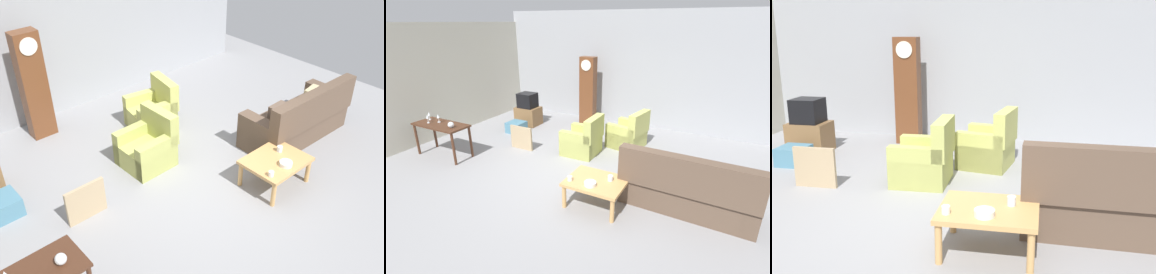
# 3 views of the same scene
# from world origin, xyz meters

# --- Properties ---
(ground_plane) EXTENTS (10.40, 10.40, 0.00)m
(ground_plane) POSITION_xyz_m (0.00, 0.00, 0.00)
(ground_plane) COLOR gray
(garage_door_wall) EXTENTS (8.40, 0.16, 3.20)m
(garage_door_wall) POSITION_xyz_m (0.00, 3.60, 1.60)
(garage_door_wall) COLOR #9EA0A5
(garage_door_wall) RESTS_ON ground_plane
(pegboard_wall_left) EXTENTS (0.12, 6.40, 2.88)m
(pegboard_wall_left) POSITION_xyz_m (-4.20, 0.40, 1.44)
(pegboard_wall_left) COLOR beige
(pegboard_wall_left) RESTS_ON ground_plane
(couch_floral) EXTENTS (2.12, 0.94, 1.04)m
(couch_floral) POSITION_xyz_m (2.18, -0.23, 0.35)
(couch_floral) COLOR brown
(couch_floral) RESTS_ON ground_plane
(armchair_olive_near) EXTENTS (0.81, 0.78, 0.92)m
(armchair_olive_near) POSITION_xyz_m (-0.30, 0.94, 0.31)
(armchair_olive_near) COLOR tan
(armchair_olive_near) RESTS_ON ground_plane
(armchair_olive_far) EXTENTS (0.91, 0.89, 0.92)m
(armchair_olive_far) POSITION_xyz_m (0.49, 1.83, 0.31)
(armchair_olive_far) COLOR #BABD61
(armchair_olive_far) RESTS_ON ground_plane
(coffee_table_wood) EXTENTS (0.96, 0.76, 0.46)m
(coffee_table_wood) POSITION_xyz_m (0.83, -0.80, 0.39)
(coffee_table_wood) COLOR tan
(coffee_table_wood) RESTS_ON ground_plane
(console_table_dark) EXTENTS (1.30, 0.56, 0.76)m
(console_table_dark) POSITION_xyz_m (-3.06, -0.65, 0.65)
(console_table_dark) COLOR #472819
(console_table_dark) RESTS_ON ground_plane
(grandfather_clock) EXTENTS (0.44, 0.30, 1.97)m
(grandfather_clock) POSITION_xyz_m (-1.19, 2.98, 0.99)
(grandfather_clock) COLOR brown
(grandfather_clock) RESTS_ON ground_plane
(tv_stand_cabinet) EXTENTS (0.68, 0.52, 0.53)m
(tv_stand_cabinet) POSITION_xyz_m (-2.71, 2.06, 0.26)
(tv_stand_cabinet) COLOR brown
(tv_stand_cabinet) RESTS_ON ground_plane
(tv_crt) EXTENTS (0.48, 0.44, 0.42)m
(tv_crt) POSITION_xyz_m (-2.71, 2.06, 0.74)
(tv_crt) COLOR black
(tv_crt) RESTS_ON tv_stand_cabinet
(framed_picture_leaning) EXTENTS (0.60, 0.05, 0.57)m
(framed_picture_leaning) POSITION_xyz_m (-1.74, 0.48, 0.28)
(framed_picture_leaning) COLOR tan
(framed_picture_leaning) RESTS_ON ground_plane
(storage_box_blue) EXTENTS (0.45, 0.44, 0.29)m
(storage_box_blue) POSITION_xyz_m (-2.60, 1.34, 0.15)
(storage_box_blue) COLOR teal
(storage_box_blue) RESTS_ON ground_plane
(glass_dome_cloche) EXTENTS (0.13, 0.13, 0.13)m
(glass_dome_cloche) POSITION_xyz_m (-2.65, -0.70, 0.83)
(glass_dome_cloche) COLOR silver
(glass_dome_cloche) RESTS_ON console_table_dark
(cup_white_porcelain) EXTENTS (0.08, 0.08, 0.08)m
(cup_white_porcelain) POSITION_xyz_m (0.45, -1.01, 0.50)
(cup_white_porcelain) COLOR white
(cup_white_porcelain) RESTS_ON coffee_table_wood
(cup_blue_rimmed) EXTENTS (0.09, 0.09, 0.09)m
(cup_blue_rimmed) POSITION_xyz_m (1.04, -0.71, 0.50)
(cup_blue_rimmed) COLOR silver
(cup_blue_rimmed) RESTS_ON coffee_table_wood
(bowl_white_stacked) EXTENTS (0.20, 0.20, 0.06)m
(bowl_white_stacked) POSITION_xyz_m (0.81, -1.00, 0.49)
(bowl_white_stacked) COLOR white
(bowl_white_stacked) RESTS_ON coffee_table_wood
(wine_glass_tall) EXTENTS (0.06, 0.06, 0.19)m
(wine_glass_tall) POSITION_xyz_m (-3.53, -0.56, 0.89)
(wine_glass_tall) COLOR silver
(wine_glass_tall) RESTS_ON console_table_dark
(wine_glass_mid) EXTENTS (0.06, 0.06, 0.20)m
(wine_glass_mid) POSITION_xyz_m (-3.36, -0.73, 0.89)
(wine_glass_mid) COLOR silver
(wine_glass_mid) RESTS_ON console_table_dark
(wine_glass_short) EXTENTS (0.07, 0.07, 0.20)m
(wine_glass_short) POSITION_xyz_m (-3.18, -0.59, 0.89)
(wine_glass_short) COLOR silver
(wine_glass_short) RESTS_ON console_table_dark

